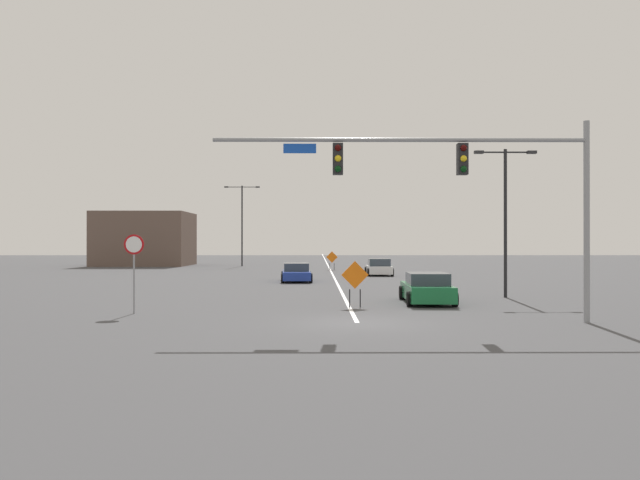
{
  "coord_description": "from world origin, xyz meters",
  "views": [
    {
      "loc": [
        -1.37,
        -20.16,
        2.7
      ],
      "look_at": [
        -1.13,
        18.46,
        2.85
      ],
      "focal_mm": 33.82,
      "sensor_mm": 36.0,
      "label": 1
    }
  ],
  "objects_px": {
    "construction_sign_right_shoulder": "(355,278)",
    "car_white_passing": "(379,267)",
    "construction_sign_left_lane": "(332,258)",
    "stop_sign": "(134,258)",
    "street_lamp_near_right": "(242,219)",
    "car_blue_near": "(296,273)",
    "car_green_distant": "(427,289)",
    "traffic_signal_assembly": "(461,174)",
    "street_lamp_far_left": "(505,209)"
  },
  "relations": [
    {
      "from": "construction_sign_right_shoulder",
      "to": "car_white_passing",
      "type": "distance_m",
      "value": 24.39
    },
    {
      "from": "construction_sign_left_lane",
      "to": "car_white_passing",
      "type": "relative_size",
      "value": 0.44
    },
    {
      "from": "stop_sign",
      "to": "street_lamp_near_right",
      "type": "distance_m",
      "value": 45.47
    },
    {
      "from": "construction_sign_right_shoulder",
      "to": "car_white_passing",
      "type": "bearing_deg",
      "value": 81.72
    },
    {
      "from": "car_blue_near",
      "to": "car_white_passing",
      "type": "xyz_separation_m",
      "value": [
        6.5,
        7.6,
        0.03
      ]
    },
    {
      "from": "construction_sign_right_shoulder",
      "to": "car_blue_near",
      "type": "bearing_deg",
      "value": 100.26
    },
    {
      "from": "construction_sign_left_lane",
      "to": "car_green_distant",
      "type": "height_order",
      "value": "construction_sign_left_lane"
    },
    {
      "from": "car_white_passing",
      "to": "street_lamp_near_right",
      "type": "bearing_deg",
      "value": 125.62
    },
    {
      "from": "street_lamp_near_right",
      "to": "construction_sign_left_lane",
      "type": "height_order",
      "value": "street_lamp_near_right"
    },
    {
      "from": "traffic_signal_assembly",
      "to": "car_green_distant",
      "type": "xyz_separation_m",
      "value": [
        0.08,
        6.61,
        -4.36
      ]
    },
    {
      "from": "traffic_signal_assembly",
      "to": "car_blue_near",
      "type": "height_order",
      "value": "traffic_signal_assembly"
    },
    {
      "from": "car_green_distant",
      "to": "traffic_signal_assembly",
      "type": "bearing_deg",
      "value": -90.65
    },
    {
      "from": "stop_sign",
      "to": "car_blue_near",
      "type": "height_order",
      "value": "stop_sign"
    },
    {
      "from": "stop_sign",
      "to": "construction_sign_left_lane",
      "type": "bearing_deg",
      "value": 76.84
    },
    {
      "from": "construction_sign_right_shoulder",
      "to": "street_lamp_far_left",
      "type": "bearing_deg",
      "value": 29.31
    },
    {
      "from": "construction_sign_left_lane",
      "to": "car_green_distant",
      "type": "bearing_deg",
      "value": -83.97
    },
    {
      "from": "traffic_signal_assembly",
      "to": "car_blue_near",
      "type": "relative_size",
      "value": 2.74
    },
    {
      "from": "construction_sign_left_lane",
      "to": "car_blue_near",
      "type": "distance_m",
      "value": 17.45
    },
    {
      "from": "construction_sign_left_lane",
      "to": "street_lamp_near_right",
      "type": "bearing_deg",
      "value": 136.94
    },
    {
      "from": "car_green_distant",
      "to": "car_white_passing",
      "type": "distance_m",
      "value": 22.47
    },
    {
      "from": "car_blue_near",
      "to": "car_green_distant",
      "type": "bearing_deg",
      "value": -67.04
    },
    {
      "from": "construction_sign_left_lane",
      "to": "car_blue_near",
      "type": "bearing_deg",
      "value": -99.62
    },
    {
      "from": "street_lamp_near_right",
      "to": "car_blue_near",
      "type": "xyz_separation_m",
      "value": [
        7.03,
        -26.49,
        -4.75
      ]
    },
    {
      "from": "stop_sign",
      "to": "car_blue_near",
      "type": "relative_size",
      "value": 0.65
    },
    {
      "from": "construction_sign_right_shoulder",
      "to": "construction_sign_left_lane",
      "type": "relative_size",
      "value": 1.05
    },
    {
      "from": "construction_sign_left_lane",
      "to": "car_white_passing",
      "type": "xyz_separation_m",
      "value": [
        3.59,
        -9.6,
        -0.51
      ]
    },
    {
      "from": "construction_sign_right_shoulder",
      "to": "car_white_passing",
      "type": "height_order",
      "value": "construction_sign_right_shoulder"
    },
    {
      "from": "stop_sign",
      "to": "construction_sign_left_lane",
      "type": "xyz_separation_m",
      "value": [
        8.43,
        36.04,
        -0.95
      ]
    },
    {
      "from": "car_green_distant",
      "to": "street_lamp_far_left",
      "type": "bearing_deg",
      "value": 31.33
    },
    {
      "from": "car_blue_near",
      "to": "car_white_passing",
      "type": "distance_m",
      "value": 10.0
    },
    {
      "from": "stop_sign",
      "to": "car_white_passing",
      "type": "distance_m",
      "value": 29.08
    },
    {
      "from": "car_green_distant",
      "to": "stop_sign",
      "type": "bearing_deg",
      "value": -161.43
    },
    {
      "from": "traffic_signal_assembly",
      "to": "street_lamp_far_left",
      "type": "relative_size",
      "value": 1.74
    },
    {
      "from": "street_lamp_near_right",
      "to": "car_white_passing",
      "type": "distance_m",
      "value": 23.71
    },
    {
      "from": "car_blue_near",
      "to": "street_lamp_near_right",
      "type": "bearing_deg",
      "value": 104.86
    },
    {
      "from": "construction_sign_right_shoulder",
      "to": "car_white_passing",
      "type": "relative_size",
      "value": 0.46
    },
    {
      "from": "stop_sign",
      "to": "construction_sign_right_shoulder",
      "type": "distance_m",
      "value": 8.86
    },
    {
      "from": "construction_sign_left_lane",
      "to": "car_white_passing",
      "type": "height_order",
      "value": "construction_sign_left_lane"
    },
    {
      "from": "construction_sign_right_shoulder",
      "to": "car_green_distant",
      "type": "xyz_separation_m",
      "value": [
        3.31,
        1.65,
        -0.59
      ]
    },
    {
      "from": "traffic_signal_assembly",
      "to": "construction_sign_left_lane",
      "type": "relative_size",
      "value": 6.93
    },
    {
      "from": "street_lamp_far_left",
      "to": "car_green_distant",
      "type": "distance_m",
      "value": 6.28
    },
    {
      "from": "construction_sign_right_shoulder",
      "to": "car_green_distant",
      "type": "distance_m",
      "value": 3.74
    },
    {
      "from": "street_lamp_far_left",
      "to": "construction_sign_right_shoulder",
      "type": "distance_m",
      "value": 9.3
    },
    {
      "from": "street_lamp_near_right",
      "to": "car_green_distant",
      "type": "distance_m",
      "value": 43.71
    },
    {
      "from": "stop_sign",
      "to": "car_green_distant",
      "type": "xyz_separation_m",
      "value": [
        11.82,
        3.97,
        -1.47
      ]
    },
    {
      "from": "traffic_signal_assembly",
      "to": "car_white_passing",
      "type": "relative_size",
      "value": 3.02
    },
    {
      "from": "street_lamp_far_left",
      "to": "car_white_passing",
      "type": "distance_m",
      "value": 20.59
    },
    {
      "from": "car_blue_near",
      "to": "car_white_passing",
      "type": "height_order",
      "value": "car_white_passing"
    },
    {
      "from": "car_blue_near",
      "to": "car_green_distant",
      "type": "distance_m",
      "value": 16.15
    },
    {
      "from": "car_green_distant",
      "to": "construction_sign_right_shoulder",
      "type": "bearing_deg",
      "value": -153.46
    }
  ]
}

